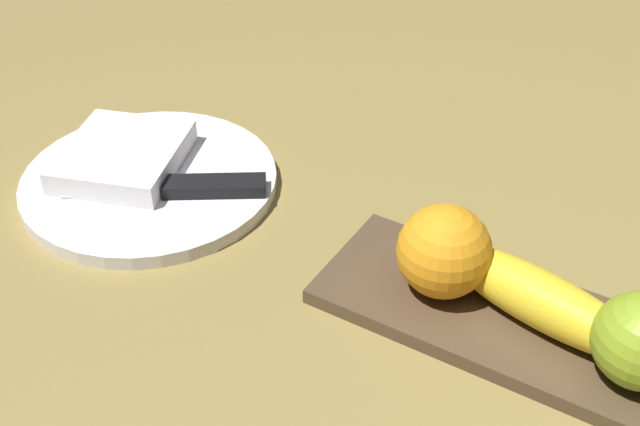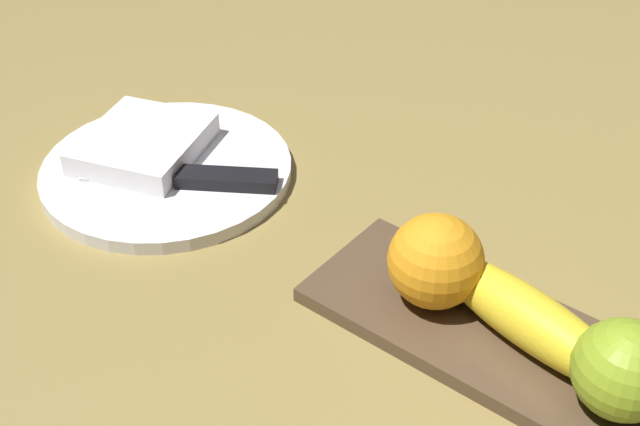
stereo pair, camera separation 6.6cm
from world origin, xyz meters
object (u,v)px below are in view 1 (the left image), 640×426
Objects in this scene: fruit_tray at (532,330)px; knife at (199,186)px; folded_napkin at (123,157)px; banana at (541,299)px; dinner_plate at (150,182)px; orange_near_apple at (444,251)px.

fruit_tray is 0.31m from knife.
banana is at bearing -179.23° from folded_napkin.
knife is at bearing -175.78° from folded_napkin.
dinner_plate is at bearing -26.70° from knife.
orange_near_apple is 0.29m from dinner_plate.
banana is 2.40× the size of orange_near_apple.
knife is (0.31, -0.01, 0.01)m from fruit_tray.
knife is at bearing -168.45° from banana.
folded_napkin is at bearing -28.98° from knife.
knife is at bearing -173.50° from dinner_plate.
dinner_plate is at bearing 0.25° from orange_near_apple.
knife reaches higher than dinner_plate.
fruit_tray is at bearing -180.00° from dinner_plate.
folded_napkin is 0.08m from knife.
orange_near_apple is 0.44× the size of knife.
orange_near_apple reaches higher than knife.
folded_napkin reaches higher than dinner_plate.
orange_near_apple is 0.31× the size of dinner_plate.
orange_near_apple reaches higher than folded_napkin.
orange_near_apple is at bearing -179.75° from dinner_plate.
knife is (-0.08, -0.01, -0.01)m from folded_napkin.
banana reaches higher than fruit_tray.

